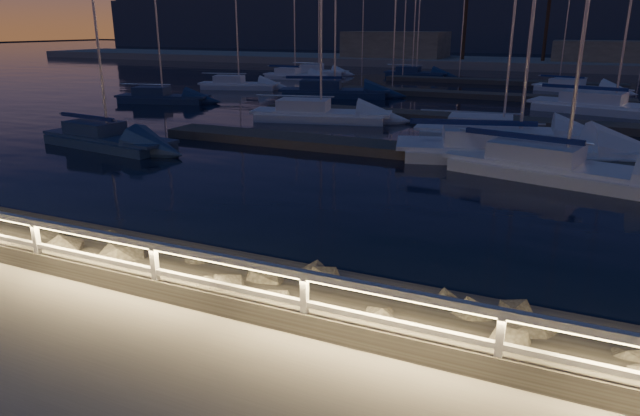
{
  "coord_description": "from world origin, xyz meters",
  "views": [
    {
      "loc": [
        7.65,
        -7.31,
        4.71
      ],
      "look_at": [
        2.42,
        4.0,
        0.71
      ],
      "focal_mm": 32.0,
      "sensor_mm": 36.0,
      "label": 1
    }
  ],
  "objects_px": {
    "sailboat_j": "(332,91)",
    "sailboat_l": "(610,106)",
    "sailboat_n": "(415,73)",
    "sailboat_a": "(161,97)",
    "sailboat_i": "(294,75)",
    "sailboat_m": "(317,71)",
    "sailboat_e": "(237,84)",
    "sailboat_h": "(498,131)",
    "sailboat_k": "(575,87)",
    "sailboat_b": "(106,138)",
    "sailboat_d": "(511,148)",
    "sailboat_c": "(558,167)",
    "guard_rail": "(108,247)",
    "sailboat_f": "(317,113)"
  },
  "relations": [
    {
      "from": "sailboat_e",
      "to": "sailboat_j",
      "type": "bearing_deg",
      "value": -27.41
    },
    {
      "from": "sailboat_c",
      "to": "sailboat_h",
      "type": "bearing_deg",
      "value": 127.74
    },
    {
      "from": "sailboat_a",
      "to": "sailboat_k",
      "type": "xyz_separation_m",
      "value": [
        26.91,
        20.08,
        -0.02
      ]
    },
    {
      "from": "sailboat_h",
      "to": "sailboat_k",
      "type": "relative_size",
      "value": 1.16
    },
    {
      "from": "sailboat_i",
      "to": "sailboat_m",
      "type": "relative_size",
      "value": 1.01
    },
    {
      "from": "sailboat_a",
      "to": "sailboat_d",
      "type": "bearing_deg",
      "value": -34.27
    },
    {
      "from": "sailboat_i",
      "to": "sailboat_j",
      "type": "bearing_deg",
      "value": -53.63
    },
    {
      "from": "sailboat_c",
      "to": "sailboat_k",
      "type": "relative_size",
      "value": 1.2
    },
    {
      "from": "guard_rail",
      "to": "sailboat_c",
      "type": "height_order",
      "value": "sailboat_c"
    },
    {
      "from": "sailboat_h",
      "to": "sailboat_j",
      "type": "relative_size",
      "value": 0.97
    },
    {
      "from": "sailboat_a",
      "to": "sailboat_i",
      "type": "distance_m",
      "value": 20.85
    },
    {
      "from": "sailboat_i",
      "to": "sailboat_k",
      "type": "xyz_separation_m",
      "value": [
        26.92,
        -0.77,
        -0.02
      ]
    },
    {
      "from": "sailboat_n",
      "to": "sailboat_a",
      "type": "bearing_deg",
      "value": -109.91
    },
    {
      "from": "sailboat_h",
      "to": "sailboat_j",
      "type": "height_order",
      "value": "sailboat_j"
    },
    {
      "from": "sailboat_m",
      "to": "sailboat_c",
      "type": "bearing_deg",
      "value": -56.88
    },
    {
      "from": "sailboat_b",
      "to": "sailboat_c",
      "type": "xyz_separation_m",
      "value": [
        19.18,
        2.5,
        0.03
      ]
    },
    {
      "from": "sailboat_a",
      "to": "sailboat_n",
      "type": "relative_size",
      "value": 0.97
    },
    {
      "from": "sailboat_d",
      "to": "sailboat_m",
      "type": "height_order",
      "value": "sailboat_d"
    },
    {
      "from": "sailboat_l",
      "to": "sailboat_m",
      "type": "height_order",
      "value": "sailboat_l"
    },
    {
      "from": "guard_rail",
      "to": "sailboat_m",
      "type": "bearing_deg",
      "value": 111.06
    },
    {
      "from": "sailboat_e",
      "to": "sailboat_k",
      "type": "bearing_deg",
      "value": 3.55
    },
    {
      "from": "sailboat_e",
      "to": "sailboat_h",
      "type": "xyz_separation_m",
      "value": [
        24.13,
        -14.29,
        -0.02
      ]
    },
    {
      "from": "sailboat_i",
      "to": "sailboat_e",
      "type": "bearing_deg",
      "value": -91.65
    },
    {
      "from": "sailboat_b",
      "to": "sailboat_c",
      "type": "bearing_deg",
      "value": 14.67
    },
    {
      "from": "sailboat_j",
      "to": "sailboat_l",
      "type": "relative_size",
      "value": 0.84
    },
    {
      "from": "sailboat_h",
      "to": "sailboat_n",
      "type": "relative_size",
      "value": 1.2
    },
    {
      "from": "sailboat_a",
      "to": "sailboat_i",
      "type": "relative_size",
      "value": 1.0
    },
    {
      "from": "sailboat_e",
      "to": "sailboat_j",
      "type": "xyz_separation_m",
      "value": [
        9.84,
        -1.85,
        0.03
      ]
    },
    {
      "from": "guard_rail",
      "to": "sailboat_b",
      "type": "distance_m",
      "value": 17.05
    },
    {
      "from": "sailboat_b",
      "to": "sailboat_k",
      "type": "height_order",
      "value": "sailboat_k"
    },
    {
      "from": "guard_rail",
      "to": "sailboat_c",
      "type": "bearing_deg",
      "value": 63.82
    },
    {
      "from": "sailboat_k",
      "to": "sailboat_m",
      "type": "bearing_deg",
      "value": -175.66
    },
    {
      "from": "sailboat_l",
      "to": "sailboat_e",
      "type": "bearing_deg",
      "value": -171.31
    },
    {
      "from": "sailboat_c",
      "to": "sailboat_i",
      "type": "relative_size",
      "value": 1.28
    },
    {
      "from": "sailboat_h",
      "to": "sailboat_l",
      "type": "height_order",
      "value": "sailboat_l"
    },
    {
      "from": "sailboat_k",
      "to": "sailboat_m",
      "type": "relative_size",
      "value": 1.07
    },
    {
      "from": "sailboat_k",
      "to": "sailboat_a",
      "type": "bearing_deg",
      "value": -125.15
    },
    {
      "from": "sailboat_h",
      "to": "sailboat_j",
      "type": "distance_m",
      "value": 18.95
    },
    {
      "from": "sailboat_h",
      "to": "sailboat_l",
      "type": "relative_size",
      "value": 0.82
    },
    {
      "from": "sailboat_i",
      "to": "sailboat_k",
      "type": "height_order",
      "value": "sailboat_k"
    },
    {
      "from": "sailboat_k",
      "to": "sailboat_m",
      "type": "xyz_separation_m",
      "value": [
        -26.91,
        6.6,
        0.02
      ]
    },
    {
      "from": "guard_rail",
      "to": "sailboat_a",
      "type": "bearing_deg",
      "value": 128.21
    },
    {
      "from": "sailboat_b",
      "to": "guard_rail",
      "type": "bearing_deg",
      "value": -37.71
    },
    {
      "from": "guard_rail",
      "to": "sailboat_c",
      "type": "distance_m",
      "value": 16.21
    },
    {
      "from": "sailboat_b",
      "to": "sailboat_d",
      "type": "distance_m",
      "value": 17.96
    },
    {
      "from": "sailboat_e",
      "to": "sailboat_h",
      "type": "bearing_deg",
      "value": -47.41
    },
    {
      "from": "guard_rail",
      "to": "sailboat_a",
      "type": "xyz_separation_m",
      "value": [
        -20.11,
        25.54,
        -0.95
      ]
    },
    {
      "from": "sailboat_e",
      "to": "sailboat_h",
      "type": "height_order",
      "value": "sailboat_h"
    },
    {
      "from": "sailboat_d",
      "to": "sailboat_e",
      "type": "bearing_deg",
      "value": 128.38
    },
    {
      "from": "guard_rail",
      "to": "sailboat_f",
      "type": "height_order",
      "value": "sailboat_f"
    }
  ]
}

